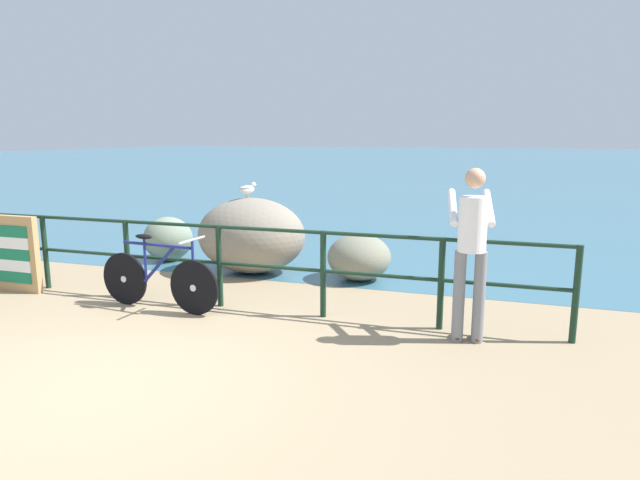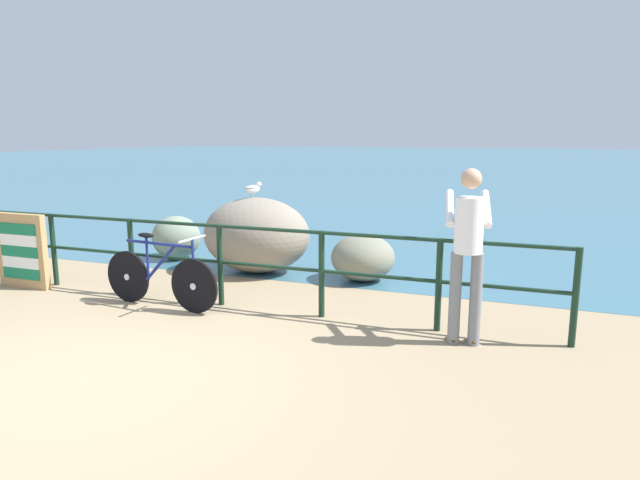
{
  "view_description": "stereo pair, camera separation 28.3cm",
  "coord_description": "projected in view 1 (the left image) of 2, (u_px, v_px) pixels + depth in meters",
  "views": [
    {
      "loc": [
        3.2,
        -3.69,
        2.09
      ],
      "look_at": [
        1.17,
        2.59,
        0.83
      ],
      "focal_mm": 30.88,
      "sensor_mm": 36.0,
      "label": 1
    },
    {
      "loc": [
        3.47,
        -3.6,
        2.09
      ],
      "look_at": [
        1.17,
        2.59,
        0.83
      ],
      "focal_mm": 30.88,
      "sensor_mm": 36.0,
      "label": 2
    }
  ],
  "objects": [
    {
      "name": "ground_plane",
      "position": [
        419.0,
        186.0,
        23.51
      ],
      "size": [
        120.0,
        120.0,
        0.1
      ],
      "primitive_type": "cube",
      "color": "#937F60"
    },
    {
      "name": "sea_surface",
      "position": [
        463.0,
        159.0,
        50.13
      ],
      "size": [
        120.0,
        90.0,
        0.01
      ],
      "primitive_type": "cube",
      "color": "#38667A",
      "rests_on": "ground_plane"
    },
    {
      "name": "promenade_railing",
      "position": [
        219.0,
        256.0,
        6.74
      ],
      "size": [
        8.11,
        0.07,
        1.02
      ],
      "color": "black",
      "rests_on": "ground_plane"
    },
    {
      "name": "bicycle",
      "position": [
        159.0,
        278.0,
        6.65
      ],
      "size": [
        1.7,
        0.48,
        0.92
      ],
      "rotation": [
        0.0,
        0.0,
        -0.09
      ],
      "color": "black",
      "rests_on": "ground_plane"
    },
    {
      "name": "person_at_railing",
      "position": [
        471.0,
        247.0,
        5.51
      ],
      "size": [
        0.52,
        0.67,
        1.78
      ],
      "rotation": [
        0.0,
        0.0,
        1.74
      ],
      "color": "slate",
      "rests_on": "ground_plane"
    },
    {
      "name": "folded_deckchair_stack",
      "position": [
        13.0,
        254.0,
        7.42
      ],
      "size": [
        0.84,
        0.1,
        1.04
      ],
      "color": "tan",
      "rests_on": "ground_plane"
    },
    {
      "name": "breakwater_boulder_main",
      "position": [
        251.0,
        235.0,
        8.44
      ],
      "size": [
        1.7,
        1.34,
        1.16
      ],
      "color": "gray",
      "rests_on": "ground"
    },
    {
      "name": "breakwater_boulder_left",
      "position": [
        168.0,
        239.0,
        9.32
      ],
      "size": [
        0.83,
        0.8,
        0.74
      ],
      "color": "gray",
      "rests_on": "ground"
    },
    {
      "name": "breakwater_boulder_right",
      "position": [
        359.0,
        257.0,
        8.05
      ],
      "size": [
        0.93,
        0.94,
        0.68
      ],
      "color": "gray",
      "rests_on": "ground"
    },
    {
      "name": "seagull",
      "position": [
        247.0,
        189.0,
        8.34
      ],
      "size": [
        0.23,
        0.33,
        0.23
      ],
      "rotation": [
        0.0,
        0.0,
        1.08
      ],
      "color": "gold",
      "rests_on": "breakwater_boulder_main"
    }
  ]
}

